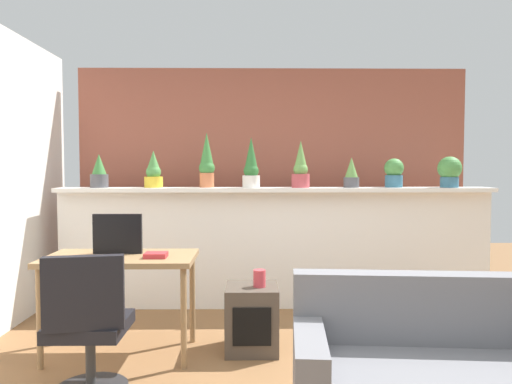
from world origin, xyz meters
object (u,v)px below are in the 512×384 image
at_px(vase_on_shelf, 259,278).
at_px(tv_monitor, 118,234).
at_px(potted_plant_6, 394,173).
at_px(desk, 121,267).
at_px(couch, 443,382).
at_px(potted_plant_1, 154,172).
at_px(potted_plant_5, 351,174).
at_px(book_on_desk, 156,255).
at_px(potted_plant_4, 301,168).
at_px(potted_plant_7, 450,171).
at_px(office_chair, 89,339).
at_px(potted_plant_0, 99,173).
at_px(side_cube_shelf, 252,318).
at_px(potted_plant_2, 207,162).
at_px(potted_plant_3, 251,166).

bearing_deg(vase_on_shelf, tv_monitor, 178.07).
bearing_deg(tv_monitor, potted_plant_6, 24.66).
height_order(desk, couch, couch).
distance_m(potted_plant_1, potted_plant_5, 1.96).
height_order(potted_plant_6, desk, potted_plant_6).
bearing_deg(potted_plant_5, book_on_desk, -143.53).
height_order(potted_plant_4, desk, potted_plant_4).
distance_m(potted_plant_6, potted_plant_7, 0.54).
xyz_separation_m(desk, office_chair, (0.01, -0.74, -0.28)).
xyz_separation_m(potted_plant_5, book_on_desk, (-1.69, -1.25, -0.58)).
distance_m(potted_plant_0, potted_plant_5, 2.49).
relative_size(potted_plant_0, side_cube_shelf, 0.66).
distance_m(tv_monitor, vase_on_shelf, 1.13).
xyz_separation_m(potted_plant_7, couch, (-0.97, -2.25, -1.09)).
relative_size(potted_plant_2, tv_monitor, 1.48).
bearing_deg(vase_on_shelf, book_on_desk, -170.65).
bearing_deg(couch, office_chair, 169.66).
bearing_deg(potted_plant_6, potted_plant_7, -5.65).
distance_m(potted_plant_4, office_chair, 2.59).
bearing_deg(vase_on_shelf, desk, -177.58).
height_order(potted_plant_1, potted_plant_3, potted_plant_3).
bearing_deg(potted_plant_2, potted_plant_7, -1.24).
relative_size(potted_plant_6, tv_monitor, 0.79).
bearing_deg(vase_on_shelf, potted_plant_1, 131.81).
bearing_deg(potted_plant_3, desk, -130.24).
height_order(desk, book_on_desk, book_on_desk).
distance_m(potted_plant_4, potted_plant_6, 0.94).
xyz_separation_m(potted_plant_0, potted_plant_7, (3.46, -0.02, 0.02)).
relative_size(potted_plant_1, vase_on_shelf, 2.81).
distance_m(book_on_desk, couch, 2.03).
bearing_deg(potted_plant_5, potted_plant_2, 178.72).
height_order(potted_plant_5, book_on_desk, potted_plant_5).
bearing_deg(potted_plant_4, potted_plant_3, 180.00).
bearing_deg(potted_plant_5, potted_plant_6, 4.33).
xyz_separation_m(potted_plant_6, office_chair, (-2.40, -1.94, -0.97)).
bearing_deg(potted_plant_3, potted_plant_5, 1.03).
bearing_deg(tv_monitor, potted_plant_5, 28.44).
bearing_deg(potted_plant_1, potted_plant_5, -0.61).
bearing_deg(potted_plant_1, potted_plant_0, -177.90).
xyz_separation_m(tv_monitor, side_cube_shelf, (1.02, -0.01, -0.65)).
relative_size(potted_plant_7, desk, 0.28).
xyz_separation_m(potted_plant_6, desk, (-2.40, -1.20, -0.69)).
bearing_deg(potted_plant_5, potted_plant_0, 179.97).
bearing_deg(potted_plant_3, office_chair, -117.19).
distance_m(potted_plant_2, potted_plant_6, 1.87).
height_order(potted_plant_5, office_chair, potted_plant_5).
xyz_separation_m(potted_plant_0, potted_plant_5, (2.49, -0.00, -0.01)).
height_order(potted_plant_3, tv_monitor, potted_plant_3).
distance_m(potted_plant_2, potted_plant_7, 2.41).
height_order(potted_plant_2, desk, potted_plant_2).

